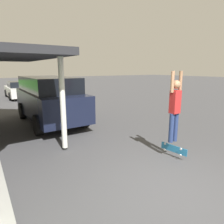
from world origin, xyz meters
TOP-DOWN VIEW (x-y plane):
  - ground_plane at (0.00, 0.00)m, footprint 120.00×120.00m
  - suv_parked at (-0.33, 6.76)m, footprint 2.12×5.09m
  - car_down_street at (-0.11, 16.29)m, footprint 1.93×4.37m
  - skateboarder at (1.39, 1.10)m, footprint 0.41×0.22m
  - skateboard at (1.41, 1.06)m, footprint 0.17×0.81m

SIDE VIEW (x-z plane):
  - ground_plane at x=0.00m, z-range 0.00..0.00m
  - skateboard at x=1.41m, z-range 0.13..0.37m
  - car_down_street at x=-0.11m, z-range -0.01..1.40m
  - suv_parked at x=-0.33m, z-range 0.09..2.18m
  - skateboarder at x=1.39m, z-range 0.49..2.42m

